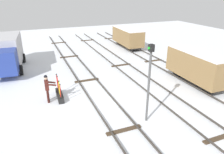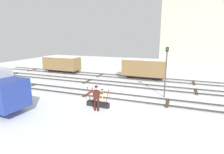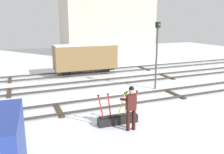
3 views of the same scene
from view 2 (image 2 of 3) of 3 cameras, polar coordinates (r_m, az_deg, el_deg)
name	(u,v)px [view 2 (image 2 of 3)]	position (r m, az deg, el deg)	size (l,w,h in m)	color
ground_plane	(125,98)	(15.69, 4.10, -6.75)	(60.00, 60.00, 0.00)	silver
track_main_line	(125,97)	(15.66, 4.10, -6.38)	(44.00, 1.94, 0.18)	#38332D
track_siding_near	(136,85)	(19.45, 7.56, -2.65)	(44.00, 1.94, 0.18)	#38332D
track_siding_far	(143,78)	(22.93, 9.65, -0.38)	(44.00, 1.94, 0.18)	#38332D
switch_lever_frame	(98,103)	(13.88, -4.43, -8.28)	(1.87, 0.41, 1.45)	black
rail_worker	(97,96)	(12.88, -4.90, -6.09)	(0.55, 0.72, 1.88)	#351511
signal_post	(166,68)	(16.02, 16.69, 2.86)	(0.24, 0.32, 4.35)	#4C4C4C
apartment_building	(200,34)	(34.72, 25.92, 12.12)	(12.54, 6.45, 11.29)	beige
freight_car_near_switch	(144,68)	(22.65, 10.03, 2.85)	(5.20, 2.01, 2.51)	#2D2B28
freight_car_mid_siding	(62,63)	(27.53, -15.57, 4.13)	(5.42, 2.13, 2.36)	#2D2B28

